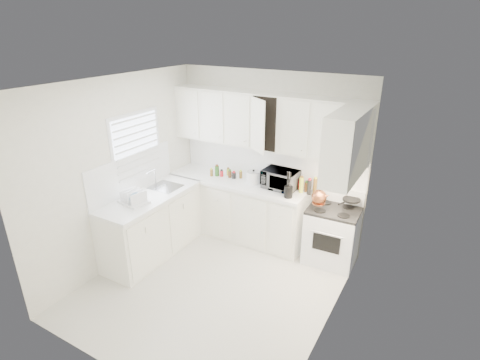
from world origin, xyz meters
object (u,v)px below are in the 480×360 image
Objects in this scene: rice_cooker at (254,176)px; utensil_crock at (289,184)px; tea_kettle at (319,196)px; microwave at (280,177)px; stove at (332,228)px; dish_rack at (133,196)px.

utensil_crock is (0.66, -0.21, 0.09)m from rice_cooker.
microwave reaches higher than tea_kettle.
tea_kettle is at bearing -14.52° from microwave.
rice_cooker is at bearing 176.39° from stove.
tea_kettle reaches higher than stove.
stove is at bearing 44.77° from tea_kettle.
utensil_crock is 2.12m from dish_rack.
microwave is at bearing 5.56° from rice_cooker.
rice_cooker is 1.78m from dish_rack.
microwave is 0.33m from utensil_crock.
microwave is (-0.84, 0.05, 0.59)m from stove.
dish_rack is (-2.17, -1.23, -0.00)m from tea_kettle.
microwave reaches higher than rice_cooker.
stove is at bearing 1.38° from rice_cooker.
tea_kettle is at bearing -140.89° from stove.
rice_cooker is 0.70m from utensil_crock.
utensil_crock is 1.05× the size of dish_rack.
stove is 2.11× the size of microwave.
rice_cooker is (-1.09, 0.18, 0.00)m from tea_kettle.
rice_cooker reaches higher than stove.
utensil_crock is (-0.61, -0.19, 0.61)m from stove.
rice_cooker is at bearing 173.58° from tea_kettle.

